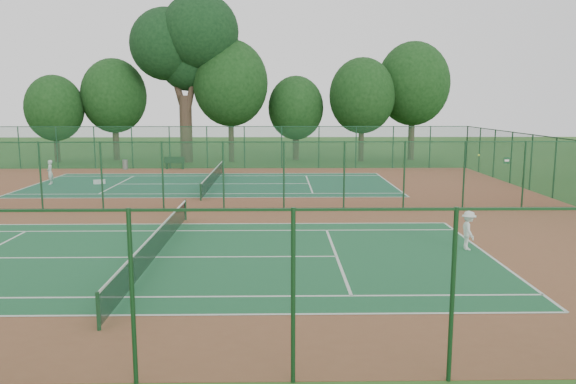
% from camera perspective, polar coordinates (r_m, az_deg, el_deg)
% --- Properties ---
extents(ground, '(120.00, 120.00, 0.00)m').
position_cam_1_polar(ground, '(29.15, -9.53, -1.77)').
color(ground, '#28531A').
rests_on(ground, ground).
extents(red_pad, '(40.00, 36.00, 0.01)m').
position_cam_1_polar(red_pad, '(29.15, -9.53, -1.76)').
color(red_pad, brown).
rests_on(red_pad, ground).
extents(court_near, '(23.77, 10.97, 0.01)m').
position_cam_1_polar(court_near, '(20.52, -13.24, -6.48)').
color(court_near, '#1B5631').
rests_on(court_near, red_pad).
extents(court_far, '(23.77, 10.97, 0.01)m').
position_cam_1_polar(court_far, '(37.95, -7.54, 0.82)').
color(court_far, '#1B563B').
rests_on(court_far, red_pad).
extents(fence_north, '(40.00, 0.09, 3.50)m').
position_cam_1_polar(fence_north, '(46.65, -6.34, 4.54)').
color(fence_north, '#194C2A').
rests_on(fence_north, ground).
extents(fence_south, '(40.00, 0.09, 3.50)m').
position_cam_1_polar(fence_south, '(11.78, -22.91, -9.88)').
color(fence_south, '#174529').
rests_on(fence_south, ground).
extents(fence_divider, '(40.00, 0.09, 3.50)m').
position_cam_1_polar(fence_divider, '(28.87, -9.63, 1.66)').
color(fence_divider, '#164427').
rests_on(fence_divider, ground).
extents(tennis_net_near, '(0.10, 12.90, 0.97)m').
position_cam_1_polar(tennis_net_near, '(20.39, -13.30, -5.04)').
color(tennis_net_near, '#153A1D').
rests_on(tennis_net_near, ground).
extents(tennis_net_far, '(0.10, 12.90, 0.97)m').
position_cam_1_polar(tennis_net_far, '(37.88, -7.56, 1.61)').
color(tennis_net_far, '#13341C').
rests_on(tennis_net_far, ground).
extents(player_near, '(0.57, 0.96, 1.46)m').
position_cam_1_polar(player_near, '(21.88, 17.86, -3.73)').
color(player_near, white).
rests_on(player_near, court_near).
extents(player_far, '(0.49, 0.65, 1.61)m').
position_cam_1_polar(player_far, '(40.62, -23.02, 1.86)').
color(player_far, silver).
rests_on(player_far, court_far).
extents(trash_bin, '(0.50, 0.50, 0.79)m').
position_cam_1_polar(trash_bin, '(47.72, -16.21, 2.70)').
color(trash_bin, gray).
rests_on(trash_bin, red_pad).
extents(bench, '(1.68, 0.53, 1.03)m').
position_cam_1_polar(bench, '(46.85, -11.44, 2.94)').
color(bench, black).
rests_on(bench, red_pad).
extents(kit_bag, '(0.81, 0.52, 0.29)m').
position_cam_1_polar(kit_bag, '(39.69, -18.62, 0.98)').
color(kit_bag, silver).
rests_on(kit_bag, red_pad).
extents(stray_ball_a, '(0.06, 0.06, 0.06)m').
position_cam_1_polar(stray_ball_a, '(28.27, -4.69, -1.93)').
color(stray_ball_a, yellow).
rests_on(stray_ball_a, red_pad).
extents(stray_ball_b, '(0.06, 0.06, 0.06)m').
position_cam_1_polar(stray_ball_b, '(28.49, 0.65, -1.81)').
color(stray_ball_b, '#F2F438').
rests_on(stray_ball_b, red_pad).
extents(stray_ball_c, '(0.07, 0.07, 0.07)m').
position_cam_1_polar(stray_ball_c, '(28.63, -7.71, -1.83)').
color(stray_ball_c, yellow).
rests_on(stray_ball_c, red_pad).
extents(big_tree, '(9.75, 7.13, 14.97)m').
position_cam_1_polar(big_tree, '(52.52, -10.40, 14.62)').
color(big_tree, '#39291F').
rests_on(big_tree, ground).
extents(evergreen_row, '(39.00, 5.00, 12.00)m').
position_cam_1_polar(evergreen_row, '(52.98, -5.14, 3.19)').
color(evergreen_row, black).
rests_on(evergreen_row, ground).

